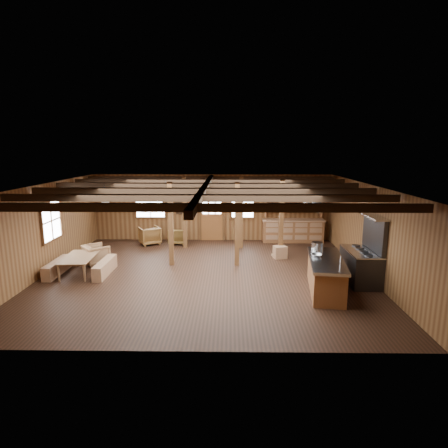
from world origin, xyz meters
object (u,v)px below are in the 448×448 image
Objects in this scene: commercial_range at (363,261)px; armchair_b at (178,236)px; armchair_a at (150,236)px; armchair_c at (96,254)px; kitchen_island at (326,275)px; dining_table at (81,265)px.

commercial_range reaches higher than armchair_b.
armchair_a is 2.98m from armchair_c.
kitchen_island is 3.28× the size of armchair_a.
armchair_b is at bearing 143.85° from commercial_range.
kitchen_island is 7.00m from armchair_b.
kitchen_island is 3.45× the size of armchair_c.
commercial_range is at bearing 145.61° from armchair_b.
kitchen_island is at bearing -149.95° from commercial_range.
kitchen_island is at bearing -148.86° from armchair_c.
armchair_a is at bearing 149.00° from commercial_range.
kitchen_island reaches higher than armchair_b.
armchair_c is at bearing 170.15° from kitchen_island.
kitchen_island is 3.63× the size of armchair_b.
commercial_range is 7.46m from armchair_b.
armchair_c is at bearing 51.28° from armchair_b.
commercial_range reaches higher than armchair_a.
commercial_range is 1.25× the size of dining_table.
dining_table is at bearing 131.38° from armchair_c.
armchair_b is at bearing -37.29° from dining_table.
armchair_b is 0.95× the size of armchair_c.
commercial_range reaches higher than armchair_c.
kitchen_island is 1.46m from commercial_range.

